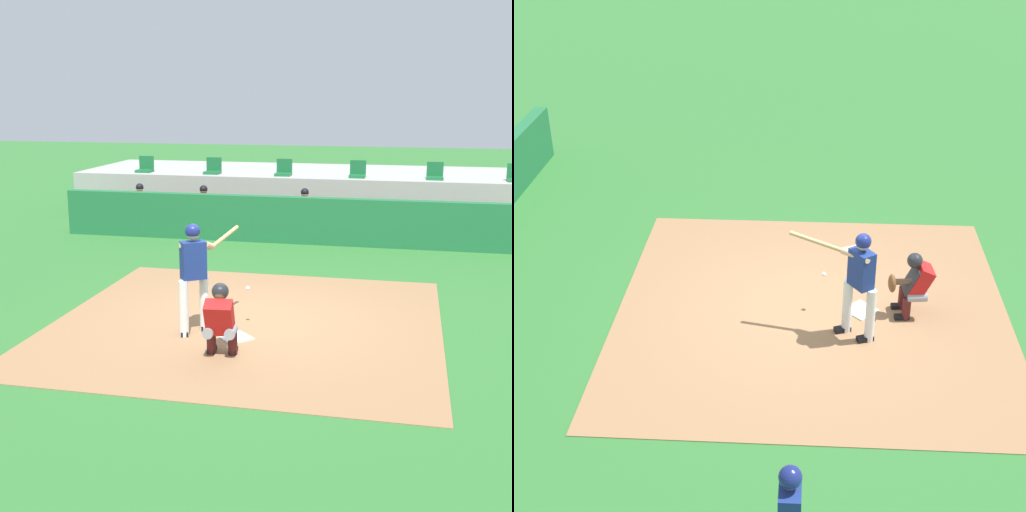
# 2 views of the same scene
# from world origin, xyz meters

# --- Properties ---
(ground_plane) EXTENTS (80.00, 80.00, 0.00)m
(ground_plane) POSITION_xyz_m (0.00, 0.00, 0.00)
(ground_plane) COLOR #2D6B2D
(dirt_infield) EXTENTS (6.40, 6.40, 0.01)m
(dirt_infield) POSITION_xyz_m (0.00, 0.00, 0.01)
(dirt_infield) COLOR #936B47
(dirt_infield) RESTS_ON ground
(home_plate) EXTENTS (0.62, 0.62, 0.02)m
(home_plate) POSITION_xyz_m (0.00, -0.80, 0.02)
(home_plate) COLOR white
(home_plate) RESTS_ON dirt_infield
(batter_at_plate) EXTENTS (0.72, 1.36, 1.80)m
(batter_at_plate) POSITION_xyz_m (-0.69, -0.68, 1.04)
(batter_at_plate) COLOR silver
(batter_at_plate) RESTS_ON ground
(catcher_crouched) EXTENTS (0.52, 1.80, 1.13)m
(catcher_crouched) POSITION_xyz_m (-0.03, -1.59, 0.61)
(catcher_crouched) COLOR gray
(catcher_crouched) RESTS_ON ground
(dugout_wall) EXTENTS (13.00, 0.30, 1.20)m
(dugout_wall) POSITION_xyz_m (0.00, 6.50, 0.60)
(dugout_wall) COLOR #1E6638
(dugout_wall) RESTS_ON ground
(dugout_bench) EXTENTS (11.80, 0.44, 0.45)m
(dugout_bench) POSITION_xyz_m (0.00, 7.50, 0.23)
(dugout_bench) COLOR olive
(dugout_bench) RESTS_ON ground
(dugout_player_0) EXTENTS (0.49, 0.70, 1.30)m
(dugout_player_0) POSITION_xyz_m (-4.86, 7.34, 0.67)
(dugout_player_0) COLOR #939399
(dugout_player_0) RESTS_ON ground
(dugout_player_1) EXTENTS (0.49, 0.70, 1.30)m
(dugout_player_1) POSITION_xyz_m (-2.98, 7.34, 0.67)
(dugout_player_1) COLOR #939399
(dugout_player_1) RESTS_ON ground
(dugout_player_2) EXTENTS (0.49, 0.70, 1.30)m
(dugout_player_2) POSITION_xyz_m (-0.16, 7.34, 0.67)
(dugout_player_2) COLOR #939399
(dugout_player_2) RESTS_ON ground
(stands_platform) EXTENTS (15.00, 4.40, 1.40)m
(stands_platform) POSITION_xyz_m (0.00, 10.90, 0.70)
(stands_platform) COLOR #9E9E99
(stands_platform) RESTS_ON ground
(stadium_seat_0) EXTENTS (0.46, 0.46, 0.48)m
(stadium_seat_0) POSITION_xyz_m (-5.42, 9.38, 1.53)
(stadium_seat_0) COLOR #196033
(stadium_seat_0) RESTS_ON stands_platform
(stadium_seat_1) EXTENTS (0.46, 0.46, 0.48)m
(stadium_seat_1) POSITION_xyz_m (-3.25, 9.38, 1.53)
(stadium_seat_1) COLOR #196033
(stadium_seat_1) RESTS_ON stands_platform
(stadium_seat_2) EXTENTS (0.46, 0.46, 0.48)m
(stadium_seat_2) POSITION_xyz_m (-1.08, 9.38, 1.53)
(stadium_seat_2) COLOR #196033
(stadium_seat_2) RESTS_ON stands_platform
(stadium_seat_3) EXTENTS (0.46, 0.46, 0.48)m
(stadium_seat_3) POSITION_xyz_m (1.08, 9.38, 1.53)
(stadium_seat_3) COLOR #196033
(stadium_seat_3) RESTS_ON stands_platform
(stadium_seat_4) EXTENTS (0.46, 0.46, 0.48)m
(stadium_seat_4) POSITION_xyz_m (3.25, 9.38, 1.53)
(stadium_seat_4) COLOR #196033
(stadium_seat_4) RESTS_ON stands_platform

